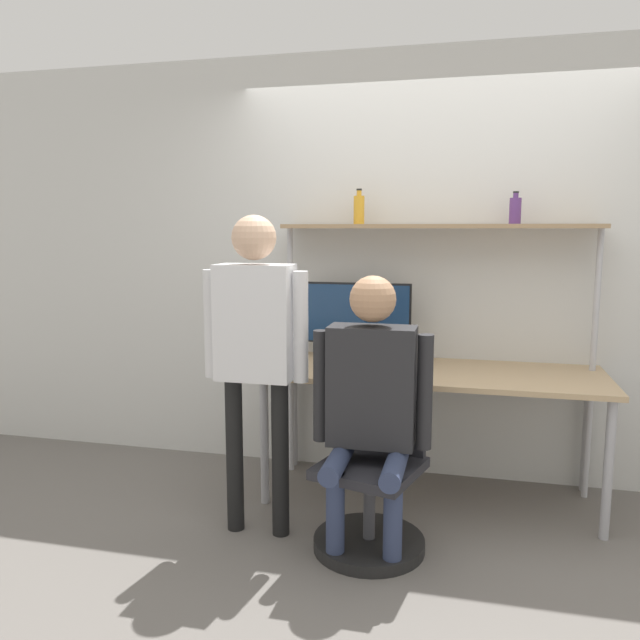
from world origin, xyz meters
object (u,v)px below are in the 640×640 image
at_px(monitor, 358,318).
at_px(bottle_purple, 515,210).
at_px(office_chair, 373,494).
at_px(bottle_amber, 359,209).
at_px(cell_phone, 426,375).
at_px(laptop, 378,359).
at_px(person_seated, 371,393).
at_px(person_standing, 255,334).

height_order(monitor, bottle_purple, bottle_purple).
distance_m(office_chair, bottle_amber, 1.71).
bearing_deg(cell_phone, monitor, 144.20).
bearing_deg(bottle_amber, laptop, -60.34).
relative_size(office_chair, person_seated, 0.65).
bearing_deg(person_standing, office_chair, -0.69).
height_order(bottle_amber, bottle_purple, bottle_amber).
distance_m(laptop, bottle_amber, 0.94).
xyz_separation_m(monitor, person_standing, (-0.38, -0.84, 0.02)).
distance_m(monitor, laptop, 0.38).
distance_m(cell_phone, bottle_purple, 1.09).
relative_size(cell_phone, person_standing, 0.09).
bearing_deg(bottle_purple, office_chair, -127.85).
xyz_separation_m(office_chair, bottle_amber, (-0.24, 0.88, 1.44)).
bearing_deg(office_chair, person_seated, -104.99).
relative_size(person_seated, person_standing, 0.83).
bearing_deg(laptop, person_seated, -84.80).
distance_m(person_seated, person_standing, 0.66).
bearing_deg(laptop, person_standing, -134.07).
bearing_deg(office_chair, person_standing, 179.31).
height_order(person_standing, bottle_purple, bottle_purple).
xyz_separation_m(office_chair, person_standing, (-0.62, 0.01, 0.79)).
xyz_separation_m(monitor, bottle_amber, (-0.01, 0.03, 0.67)).
xyz_separation_m(monitor, office_chair, (0.23, -0.84, -0.78)).
relative_size(monitor, bottle_purple, 3.54).
distance_m(monitor, cell_phone, 0.61).
relative_size(person_standing, bottle_amber, 7.76).
height_order(office_chair, bottle_purple, bottle_purple).
xyz_separation_m(office_chair, person_seated, (-0.01, -0.04, 0.54)).
relative_size(person_standing, bottle_purple, 8.93).
distance_m(person_standing, bottle_amber, 1.15).
bearing_deg(bottle_purple, cell_phone, -142.75).
height_order(laptop, cell_phone, laptop).
xyz_separation_m(bottle_amber, bottle_purple, (0.92, -0.00, -0.01)).
height_order(monitor, person_seated, person_seated).
bearing_deg(person_seated, person_standing, 175.29).
bearing_deg(cell_phone, person_seated, -111.81).
bearing_deg(cell_phone, bottle_purple, 37.25).
height_order(office_chair, person_standing, person_standing).
height_order(cell_phone, person_standing, person_standing).
distance_m(monitor, bottle_amber, 0.67).
xyz_separation_m(monitor, laptop, (0.17, -0.27, -0.20)).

